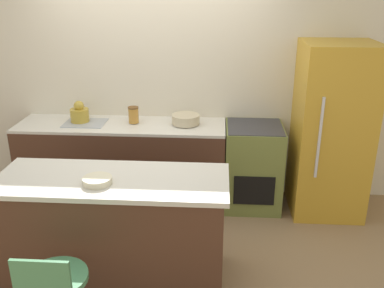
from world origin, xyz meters
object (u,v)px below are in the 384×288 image
(oven_range, at_px, (253,166))
(mixing_bowl, at_px, (186,119))
(refrigerator, at_px, (331,131))
(kettle, at_px, (80,113))

(oven_range, bearing_deg, mixing_bowl, 177.10)
(oven_range, bearing_deg, refrigerator, -3.17)
(kettle, bearing_deg, mixing_bowl, 0.00)
(oven_range, bearing_deg, kettle, 178.87)
(refrigerator, xyz_separation_m, mixing_bowl, (-1.52, 0.08, 0.07))
(kettle, distance_m, mixing_bowl, 1.16)
(oven_range, xyz_separation_m, refrigerator, (0.78, -0.04, 0.45))
(oven_range, height_order, mixing_bowl, mixing_bowl)
(kettle, relative_size, mixing_bowl, 0.77)
(refrigerator, distance_m, kettle, 2.69)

